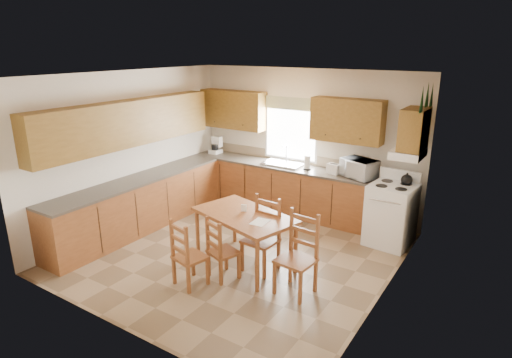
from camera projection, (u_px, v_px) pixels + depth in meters
The scene contains 35 objects.
floor at pixel (238, 252), 6.67m from camera, with size 4.50×4.50×0.00m, color #887053.
ceiling at pixel (235, 75), 5.86m from camera, with size 4.50×4.50×0.00m, color brown.
wall_left at pixel (131, 150), 7.43m from camera, with size 4.50×4.50×0.00m, color silver.
wall_right at pixel (390, 198), 5.10m from camera, with size 4.50×4.50×0.00m, color silver.
wall_back at pixel (305, 142), 8.07m from camera, with size 4.50×4.50×0.00m, color silver.
wall_front at pixel (112, 220), 4.46m from camera, with size 4.50×4.50×0.00m, color silver.
lower_cab_back at pixel (279, 188), 8.29m from camera, with size 3.75×0.60×0.88m, color brown.
lower_cab_left at pixel (141, 205), 7.43m from camera, with size 0.60×3.60×0.88m, color brown.
counter_back at pixel (280, 165), 8.16m from camera, with size 3.75×0.63×0.04m, color #4A423A.
counter_left at pixel (138, 180), 7.29m from camera, with size 0.63×3.60×0.04m, color #4A423A.
backsplash at pixel (287, 156), 8.36m from camera, with size 3.75×0.01×0.18m, color gray.
upper_cab_back_left at pixel (233, 109), 8.58m from camera, with size 1.41×0.33×0.75m, color brown.
upper_cab_back_right at pixel (347, 120), 7.34m from camera, with size 1.25×0.33×0.75m, color brown.
upper_cab_left at pixel (128, 123), 7.07m from camera, with size 0.33×3.60×0.75m, color brown.
upper_cab_stove at pixel (414, 129), 6.35m from camera, with size 0.33×0.62×0.62m, color brown.
range_hood at pixel (408, 153), 6.49m from camera, with size 0.44×0.62×0.12m, color white.
window_frame at pixel (291, 130), 8.14m from camera, with size 1.13×0.02×1.18m, color white.
window_pane at pixel (291, 130), 8.14m from camera, with size 1.05×0.01×1.10m, color white.
window_valance at pixel (291, 104), 7.97m from camera, with size 1.19×0.01×0.24m, color #566D41.
sink_basin at pixel (283, 164), 8.11m from camera, with size 0.75×0.45×0.04m, color silver.
pine_decal_a at pixel (422, 99), 5.88m from camera, with size 0.22×0.22×0.36m, color #174219.
pine_decal_b at pixel (428, 94), 6.12m from camera, with size 0.22×0.22×0.36m, color #174219.
pine_decal_c at pixel (432, 95), 6.39m from camera, with size 0.22×0.22×0.36m, color #174219.
stove at pixel (391, 215), 6.84m from camera, with size 0.66×0.68×0.98m, color white.
coffeemaker at pixel (215, 145), 8.92m from camera, with size 0.21×0.25×0.36m, color white.
paper_towel at pixel (307, 163), 7.78m from camera, with size 0.11×0.11×0.25m, color white.
toaster at pixel (334, 169), 7.53m from camera, with size 0.22×0.14×0.18m, color white.
microwave at pixel (359, 168), 7.30m from camera, with size 0.54×0.39×0.32m, color white.
dining_table at pixel (245, 239), 6.22m from camera, with size 1.47×0.84×0.79m, color brown.
chair_near_left at pixel (223, 248), 5.84m from camera, with size 0.37×0.36×0.89m, color brown.
chair_near_right at pixel (190, 253), 5.66m from camera, with size 0.39×0.37×0.93m, color brown.
chair_far_left at pixel (260, 236), 6.01m from camera, with size 0.44×0.42×1.06m, color brown.
chair_far_right at pixel (296, 255), 5.44m from camera, with size 0.45×0.43×1.07m, color brown.
table_paper at pixel (260, 222), 5.82m from camera, with size 0.20×0.27×0.00m, color white.
table_card at pixel (244, 208), 6.18m from camera, with size 0.08×0.02×0.11m, color white.
Camera 1 is at (3.50, -4.90, 3.10)m, focal length 30.00 mm.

